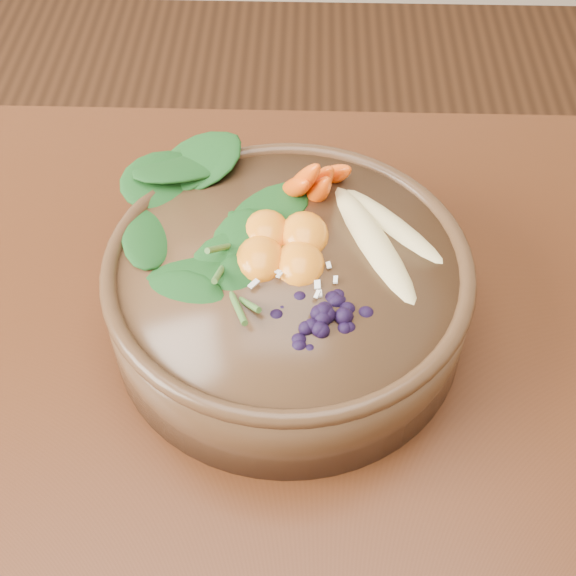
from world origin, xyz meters
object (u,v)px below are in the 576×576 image
stoneware_bowl (288,296)px  carrot_cluster (314,148)px  kale_heap (208,207)px  banana_halves (385,221)px  dining_table (96,550)px  mandarin_cluster (282,233)px  blueberry_pile (321,302)px

stoneware_bowl → carrot_cluster: bearing=78.5°
carrot_cluster → kale_heap: bearing=-169.5°
banana_halves → dining_table: bearing=-161.4°
carrot_cluster → mandarin_cluster: (-0.02, -0.07, -0.02)m
stoneware_bowl → carrot_cluster: size_ratio=3.62×
stoneware_bowl → carrot_cluster: 0.12m
stoneware_bowl → banana_halves: banana_halves is taller
carrot_cluster → banana_halves: carrot_cluster is taller
stoneware_bowl → carrot_cluster: carrot_cluster is taller
blueberry_pile → mandarin_cluster: bearing=112.9°
stoneware_bowl → dining_table: bearing=-133.3°
kale_heap → banana_halves: (0.14, -0.00, -0.01)m
stoneware_bowl → kale_heap: 0.09m
dining_table → stoneware_bowl: (0.15, 0.16, 0.13)m
mandarin_cluster → blueberry_pile: size_ratio=0.69×
banana_halves → blueberry_pile: blueberry_pile is taller
banana_halves → blueberry_pile: 0.10m
mandarin_cluster → stoneware_bowl: bearing=-74.1°
banana_halves → stoneware_bowl: bearing=-177.3°
banana_halves → blueberry_pile: size_ratio=1.19×
dining_table → carrot_cluster: size_ratio=20.49×
stoneware_bowl → banana_halves: (0.07, 0.03, 0.05)m
kale_heap → carrot_cluster: carrot_cluster is taller
dining_table → stoneware_bowl: size_ratio=5.65×
stoneware_bowl → blueberry_pile: blueberry_pile is taller
dining_table → stoneware_bowl: 0.25m
stoneware_bowl → kale_heap: bearing=149.1°
blueberry_pile → banana_halves: bearing=60.7°
blueberry_pile → carrot_cluster: bearing=92.6°
stoneware_bowl → mandarin_cluster: bearing=105.9°
mandarin_cluster → carrot_cluster: bearing=72.4°
dining_table → mandarin_cluster: (0.14, 0.17, 0.18)m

